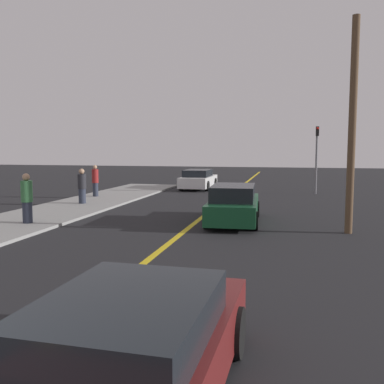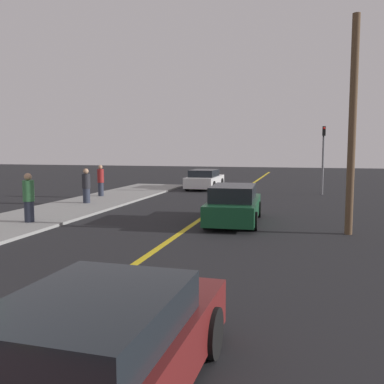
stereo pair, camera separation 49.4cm
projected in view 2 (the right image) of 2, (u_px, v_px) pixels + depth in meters
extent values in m
cube|color=gold|center=(219.00, 207.00, 20.04)|extent=(0.20, 60.00, 0.01)
cube|color=gray|center=(52.00, 213.00, 17.83)|extent=(3.65, 28.11, 0.10)
cube|color=maroon|center=(103.00, 357.00, 4.62)|extent=(1.95, 4.16, 0.64)
cube|color=black|center=(93.00, 316.00, 4.37)|extent=(1.69, 2.30, 0.45)
cylinder|color=black|center=(90.00, 318.00, 6.10)|extent=(0.24, 0.68, 0.68)
cylinder|color=black|center=(210.00, 333.00, 5.62)|extent=(0.24, 0.68, 0.68)
cube|color=#144728|center=(234.00, 209.00, 15.82)|extent=(1.96, 4.56, 0.69)
cube|color=black|center=(233.00, 193.00, 15.54)|extent=(1.64, 2.54, 0.54)
cylinder|color=black|center=(218.00, 208.00, 17.35)|extent=(0.25, 0.64, 0.63)
cylinder|color=black|center=(258.00, 209.00, 17.03)|extent=(0.25, 0.64, 0.63)
cylinder|color=black|center=(206.00, 219.00, 14.65)|extent=(0.25, 0.64, 0.63)
cylinder|color=black|center=(254.00, 221.00, 14.32)|extent=(0.25, 0.64, 0.63)
cube|color=silver|center=(205.00, 181.00, 28.76)|extent=(1.84, 4.34, 0.67)
cube|color=black|center=(204.00, 173.00, 28.49)|extent=(1.61, 2.39, 0.45)
cylinder|color=black|center=(197.00, 182.00, 30.29)|extent=(0.22, 0.65, 0.65)
cylinder|color=black|center=(221.00, 183.00, 29.84)|extent=(0.22, 0.65, 0.65)
cylinder|color=black|center=(187.00, 185.00, 27.71)|extent=(0.22, 0.65, 0.65)
cylinder|color=black|center=(213.00, 186.00, 27.26)|extent=(0.22, 0.65, 0.65)
cylinder|color=#282D3D|center=(29.00, 212.00, 15.35)|extent=(0.34, 0.34, 0.75)
cylinder|color=#336B3D|center=(28.00, 191.00, 15.27)|extent=(0.40, 0.40, 0.75)
sphere|color=tan|center=(28.00, 177.00, 15.22)|extent=(0.26, 0.26, 0.26)
cylinder|color=#282D3D|center=(87.00, 196.00, 20.67)|extent=(0.34, 0.34, 0.70)
cylinder|color=#232328|center=(86.00, 181.00, 20.60)|extent=(0.40, 0.40, 0.70)
sphere|color=tan|center=(86.00, 171.00, 20.55)|extent=(0.26, 0.26, 0.26)
cylinder|color=#282D3D|center=(101.00, 189.00, 23.64)|extent=(0.30, 0.30, 0.74)
cylinder|color=maroon|center=(101.00, 176.00, 23.56)|extent=(0.35, 0.35, 0.74)
sphere|color=tan|center=(100.00, 167.00, 23.51)|extent=(0.23, 0.23, 0.23)
cylinder|color=slate|center=(323.00, 161.00, 25.13)|extent=(0.12, 0.12, 4.00)
cube|color=black|center=(324.00, 131.00, 24.78)|extent=(0.18, 0.18, 0.55)
sphere|color=red|center=(324.00, 128.00, 24.67)|extent=(0.14, 0.14, 0.14)
cylinder|color=brown|center=(352.00, 127.00, 13.35)|extent=(0.24, 0.24, 6.84)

